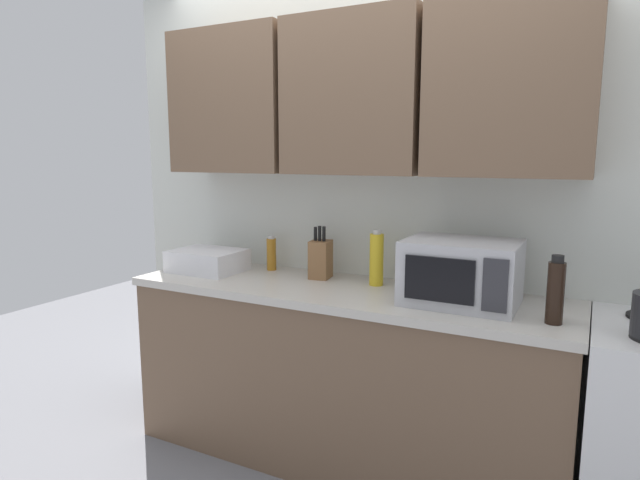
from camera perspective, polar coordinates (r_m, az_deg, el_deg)
name	(u,v)px	position (r m, az deg, el deg)	size (l,w,h in m)	color
wall_back_with_cabinets	(363,149)	(2.76, 4.59, 9.63)	(3.04, 0.38, 2.60)	silver
counter_run	(342,375)	(2.77, 2.34, -14.19)	(2.17, 0.63, 0.90)	brown
microwave	(461,272)	(2.40, 14.85, -3.35)	(0.48, 0.37, 0.28)	#B7B7BC
dish_rack	(208,261)	(3.05, -11.91, -2.16)	(0.38, 0.30, 0.12)	silver
knife_block	(321,259)	(2.81, 0.06, -2.01)	(0.12, 0.13, 0.28)	brown
bottle_amber_vinegar	(271,254)	(3.02, -5.22, -1.46)	(0.05, 0.05, 0.20)	#AD701E
bottle_soy_dark	(556,291)	(2.24, 23.86, -5.04)	(0.07, 0.07, 0.27)	black
bottle_yellow_mustard	(377,259)	(2.67, 6.06, -2.02)	(0.07, 0.07, 0.28)	gold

